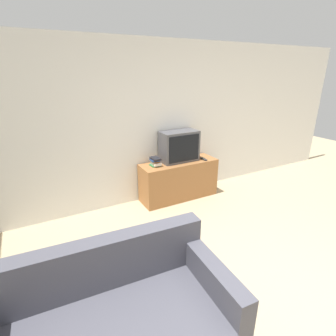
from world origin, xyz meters
TOP-DOWN VIEW (x-y plane):
  - wall_back at (0.00, 3.03)m, footprint 9.00×0.06m
  - tv_stand at (0.49, 2.76)m, footprint 1.36×0.44m
  - television at (0.53, 2.81)m, footprint 0.64×0.33m
  - couch at (-1.37, 0.56)m, footprint 1.79×1.01m
  - book_stack at (0.06, 2.77)m, footprint 0.15×0.20m
  - remote_on_stand at (0.93, 2.65)m, footprint 0.06×0.16m

SIDE VIEW (x-z plane):
  - couch at x=-1.37m, z-range -0.14..0.76m
  - tv_stand at x=0.49m, z-range 0.00..0.67m
  - remote_on_stand at x=0.93m, z-range 0.67..0.69m
  - book_stack at x=0.06m, z-range 0.67..0.81m
  - television at x=0.53m, z-range 0.67..1.18m
  - wall_back at x=0.00m, z-range 0.00..2.60m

